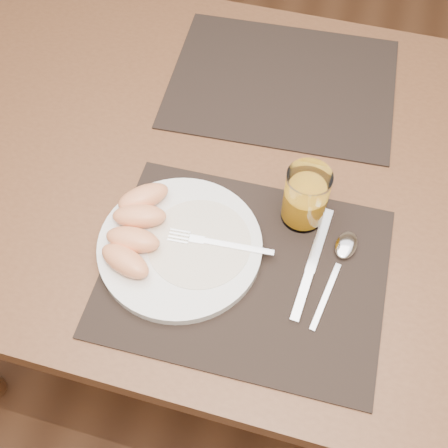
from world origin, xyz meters
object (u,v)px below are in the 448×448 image
(placemat_near, at_px, (244,271))
(knife, at_px, (309,272))
(placemat_far, at_px, (282,83))
(juice_glass, at_px, (305,199))
(fork, at_px, (211,242))
(spoon, at_px, (343,252))
(table, at_px, (256,192))
(plate, at_px, (180,246))

(placemat_near, bearing_deg, knife, 13.46)
(placemat_far, relative_size, juice_glass, 4.05)
(placemat_near, height_order, fork, fork)
(knife, bearing_deg, placemat_far, 108.04)
(knife, distance_m, spoon, 0.07)
(table, xyz_separation_m, placemat_far, (-0.00, 0.22, 0.09))
(plate, height_order, fork, fork)
(table, distance_m, juice_glass, 0.19)
(placemat_far, height_order, fork, fork)
(plate, distance_m, knife, 0.21)
(fork, distance_m, spoon, 0.22)
(placemat_far, bearing_deg, spoon, -63.63)
(spoon, bearing_deg, table, 140.45)
(table, distance_m, fork, 0.22)
(placemat_near, distance_m, placemat_far, 0.44)
(knife, bearing_deg, fork, 179.07)
(table, height_order, placemat_far, placemat_far)
(fork, height_order, knife, fork)
(fork, bearing_deg, knife, -0.93)
(table, bearing_deg, knife, -56.14)
(plate, relative_size, knife, 1.22)
(placemat_near, xyz_separation_m, juice_glass, (0.07, 0.13, 0.05))
(placemat_near, relative_size, plate, 1.67)
(placemat_far, distance_m, fork, 0.41)
(fork, bearing_deg, spoon, 12.35)
(spoon, xyz_separation_m, juice_glass, (-0.08, 0.06, 0.04))
(placemat_far, bearing_deg, placemat_near, -85.60)
(plate, xyz_separation_m, knife, (0.21, 0.01, -0.01))
(placemat_far, distance_m, plate, 0.44)
(table, height_order, placemat_near, placemat_near)
(plate, height_order, spoon, plate)
(knife, relative_size, spoon, 1.15)
(plate, xyz_separation_m, fork, (0.05, 0.02, 0.01))
(spoon, bearing_deg, fork, -167.65)
(table, relative_size, juice_glass, 12.61)
(placemat_far, bearing_deg, knife, -71.96)
(fork, relative_size, knife, 0.79)
(knife, bearing_deg, plate, -176.51)
(juice_glass, bearing_deg, fork, -141.83)
(fork, bearing_deg, juice_glass, 38.17)
(placemat_near, relative_size, spoon, 2.34)
(fork, xyz_separation_m, juice_glass, (0.13, 0.10, 0.03))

